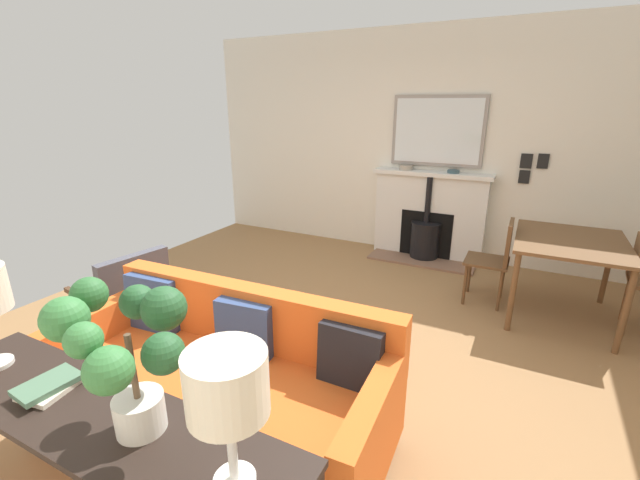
# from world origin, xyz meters

# --- Properties ---
(ground_plane) EXTENTS (5.60, 5.77, 0.01)m
(ground_plane) POSITION_xyz_m (0.00, 0.00, -0.00)
(ground_plane) COLOR olive
(wall_left) EXTENTS (0.12, 5.77, 2.80)m
(wall_left) POSITION_xyz_m (-2.80, 0.00, 1.40)
(wall_left) COLOR silver
(wall_left) RESTS_ON ground
(fireplace) EXTENTS (0.57, 1.45, 1.11)m
(fireplace) POSITION_xyz_m (-2.61, 0.32, 0.49)
(fireplace) COLOR brown
(fireplace) RESTS_ON ground
(mirror_over_mantel) EXTENTS (0.04, 1.11, 0.84)m
(mirror_over_mantel) POSITION_xyz_m (-2.71, 0.32, 1.59)
(mirror_over_mantel) COLOR gray
(mantel_bowl_near) EXTENTS (0.17, 0.17, 0.06)m
(mantel_bowl_near) POSITION_xyz_m (-2.62, -0.01, 1.14)
(mantel_bowl_near) COLOR #9E9384
(mantel_bowl_near) RESTS_ON fireplace
(mantel_bowl_far) EXTENTS (0.14, 0.14, 0.04)m
(mantel_bowl_far) POSITION_xyz_m (-2.62, 0.57, 1.13)
(mantel_bowl_far) COLOR #334C56
(mantel_bowl_far) RESTS_ON fireplace
(sofa) EXTENTS (0.99, 2.02, 0.84)m
(sofa) POSITION_xyz_m (1.01, -0.03, 0.36)
(sofa) COLOR #B2B2B7
(sofa) RESTS_ON ground
(ottoman) EXTENTS (0.61, 0.70, 0.38)m
(ottoman) POSITION_xyz_m (0.07, 0.08, 0.24)
(ottoman) COLOR #B2B2B7
(ottoman) RESTS_ON ground
(armchair_accent) EXTENTS (0.75, 0.67, 0.75)m
(armchair_accent) POSITION_xyz_m (0.44, -1.52, 0.42)
(armchair_accent) COLOR #4C3321
(armchair_accent) RESTS_ON ground
(console_table) EXTENTS (0.44, 1.88, 0.73)m
(console_table) POSITION_xyz_m (1.75, -0.02, 0.66)
(console_table) COLOR black
(console_table) RESTS_ON ground
(table_lamp_far_end) EXTENTS (0.25, 0.25, 0.49)m
(table_lamp_far_end) POSITION_xyz_m (1.75, 0.68, 1.10)
(table_lamp_far_end) COLOR white
(table_lamp_far_end) RESTS_ON console_table
(potted_plant) EXTENTS (0.48, 0.47, 0.59)m
(potted_plant) POSITION_xyz_m (1.73, 0.22, 1.11)
(potted_plant) COLOR silver
(potted_plant) RESTS_ON console_table
(book_stack) EXTENTS (0.25, 0.20, 0.05)m
(book_stack) POSITION_xyz_m (1.75, -0.32, 0.75)
(book_stack) COLOR beige
(book_stack) RESTS_ON console_table
(dining_table) EXTENTS (1.09, 0.90, 0.76)m
(dining_table) POSITION_xyz_m (-1.57, 1.81, 0.67)
(dining_table) COLOR brown
(dining_table) RESTS_ON ground
(dining_chair_near_fireplace) EXTENTS (0.40, 0.40, 0.86)m
(dining_chair_near_fireplace) POSITION_xyz_m (-1.57, 1.22, 0.51)
(dining_chair_near_fireplace) COLOR brown
(dining_chair_near_fireplace) RESTS_ON ground
(photo_gallery_row) EXTENTS (0.02, 0.28, 0.34)m
(photo_gallery_row) POSITION_xyz_m (-2.73, 1.40, 1.24)
(photo_gallery_row) COLOR black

